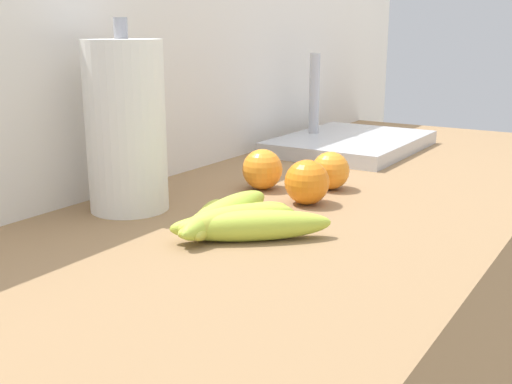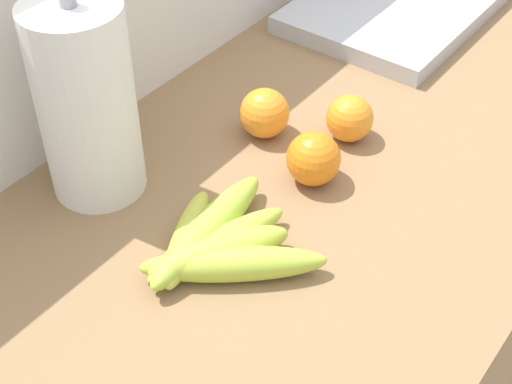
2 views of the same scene
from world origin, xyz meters
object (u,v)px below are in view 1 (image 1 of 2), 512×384
(banana_bunch, at_px, (234,220))
(paper_towel_roll, at_px, (126,127))
(orange_back_left, at_px, (330,171))
(orange_center, at_px, (262,169))
(sink_basin, at_px, (350,142))
(orange_far_right, at_px, (306,182))

(banana_bunch, xyz_separation_m, paper_towel_roll, (0.01, 0.20, 0.11))
(banana_bunch, height_order, orange_back_left, orange_back_left)
(orange_center, height_order, paper_towel_roll, paper_towel_roll)
(banana_bunch, bearing_deg, paper_towel_roll, 86.42)
(orange_back_left, xyz_separation_m, orange_center, (-0.06, 0.10, 0.00))
(sink_basin, bearing_deg, orange_far_right, -164.05)
(orange_far_right, xyz_separation_m, paper_towel_roll, (-0.17, 0.21, 0.09))
(banana_bunch, distance_m, sink_basin, 0.65)
(orange_center, bearing_deg, banana_bunch, -156.77)
(banana_bunch, relative_size, orange_back_left, 3.36)
(orange_far_right, distance_m, sink_basin, 0.48)
(orange_back_left, relative_size, orange_center, 0.94)
(banana_bunch, relative_size, orange_far_right, 3.10)
(paper_towel_roll, bearing_deg, orange_back_left, -36.47)
(paper_towel_roll, bearing_deg, sink_basin, -7.38)
(orange_back_left, height_order, sink_basin, sink_basin)
(paper_towel_roll, height_order, sink_basin, paper_towel_roll)
(banana_bunch, relative_size, orange_center, 3.15)
(banana_bunch, bearing_deg, orange_far_right, -3.04)
(orange_center, bearing_deg, orange_far_right, -111.71)
(orange_back_left, xyz_separation_m, paper_towel_roll, (-0.28, 0.20, 0.09))
(orange_far_right, bearing_deg, paper_towel_roll, 128.84)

